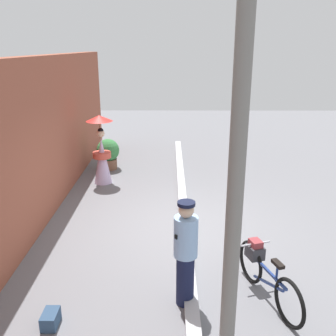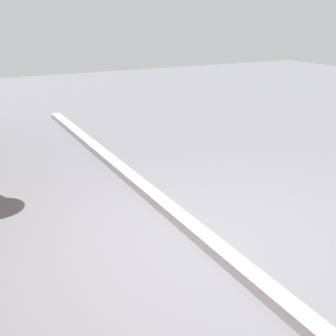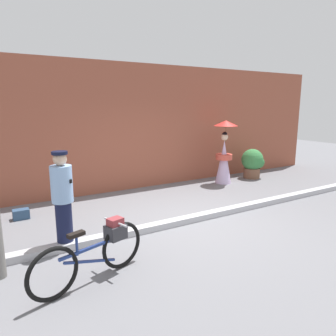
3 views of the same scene
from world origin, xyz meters
TOP-DOWN VIEW (x-y plane):
  - ground_plane at (0.00, 0.00)m, footprint 30.00×30.00m
  - building_wall at (0.00, 3.12)m, footprint 14.00×0.40m
  - sidewalk_curb at (0.00, 0.00)m, footprint 14.00×0.20m
  - bicycle_near_officer at (-2.30, -1.10)m, footprint 1.68×0.64m
  - person_officer at (-2.45, 0.09)m, footprint 0.34×0.34m
  - person_with_parasol at (2.69, 2.16)m, footprint 0.71×0.71m
  - potted_plant_by_door at (3.93, 2.18)m, footprint 0.71×0.69m
  - backpack_on_pavement at (-2.94, 1.91)m, footprint 0.32×0.20m
  - utility_pole at (-3.44, -0.38)m, footprint 0.18×0.18m

SIDE VIEW (x-z plane):
  - ground_plane at x=0.00m, z-range 0.00..0.00m
  - sidewalk_curb at x=0.00m, z-range 0.00..0.12m
  - backpack_on_pavement at x=-2.94m, z-range 0.00..0.21m
  - bicycle_near_officer at x=-2.30m, z-range 0.02..0.80m
  - potted_plant_by_door at x=3.93m, z-range 0.04..0.98m
  - person_officer at x=-2.45m, z-range 0.05..1.66m
  - person_with_parasol at x=2.69m, z-range -0.04..1.83m
  - building_wall at x=0.00m, z-range 0.00..3.42m
  - utility_pole at x=-3.44m, z-range 0.00..4.80m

